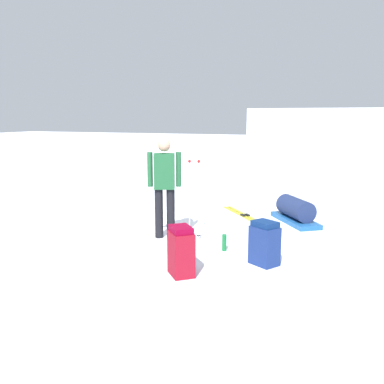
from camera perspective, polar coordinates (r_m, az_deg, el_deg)
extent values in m
plane|color=white|center=(7.93, 0.00, -4.99)|extent=(80.00, 80.00, 0.00)
cube|color=white|center=(30.83, 22.84, 7.85)|extent=(15.89, 5.72, 2.57)
cylinder|color=black|center=(7.33, -4.42, -2.84)|extent=(0.14, 0.14, 0.85)
cylinder|color=black|center=(7.32, -2.86, -2.84)|extent=(0.14, 0.14, 0.85)
cube|color=#1E5831|center=(7.20, -3.71, 2.79)|extent=(0.40, 0.33, 0.60)
cylinder|color=#1E5831|center=(7.21, -5.62, 3.02)|extent=(0.09, 0.09, 0.58)
cylinder|color=#1E5831|center=(7.18, -1.79, 3.04)|extent=(0.09, 0.09, 0.58)
sphere|color=tan|center=(7.15, -3.75, 6.29)|extent=(0.22, 0.22, 0.22)
cube|color=gold|center=(8.95, 6.80, -3.24)|extent=(1.32, 1.55, 0.02)
cube|color=black|center=(8.94, 6.80, -3.08)|extent=(0.14, 0.15, 0.03)
cube|color=gold|center=(8.99, 7.38, -3.19)|extent=(1.32, 1.55, 0.02)
cube|color=black|center=(8.99, 7.38, -3.03)|extent=(0.14, 0.15, 0.03)
cube|color=navy|center=(6.11, 9.63, -7.08)|extent=(0.46, 0.43, 0.55)
cube|color=navy|center=(6.03, 9.72, -4.23)|extent=(0.41, 0.39, 0.08)
cube|color=maroon|center=(5.64, -1.46, -8.23)|extent=(0.45, 0.46, 0.58)
cube|color=maroon|center=(5.54, -1.48, -5.00)|extent=(0.40, 0.41, 0.08)
cylinder|color=#BBBDC0|center=(7.18, -0.33, -1.26)|extent=(0.02, 0.02, 1.30)
sphere|color=#A51919|center=(7.08, -0.34, 4.12)|extent=(0.05, 0.05, 0.05)
cylinder|color=black|center=(7.32, -0.33, -5.77)|extent=(0.07, 0.07, 0.01)
cylinder|color=#BBBDC0|center=(7.17, 0.90, -1.28)|extent=(0.02, 0.02, 1.30)
sphere|color=#A51919|center=(7.07, 0.91, 4.11)|extent=(0.05, 0.05, 0.05)
cylinder|color=black|center=(7.31, 0.88, -5.80)|extent=(0.07, 0.07, 0.01)
cube|color=#1C5395|center=(8.66, 13.57, -3.67)|extent=(1.13, 1.33, 0.09)
cylinder|color=navy|center=(8.60, 13.63, -2.08)|extent=(0.86, 0.98, 0.40)
cylinder|color=#146A31|center=(6.68, 4.32, -6.74)|extent=(0.07, 0.07, 0.26)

